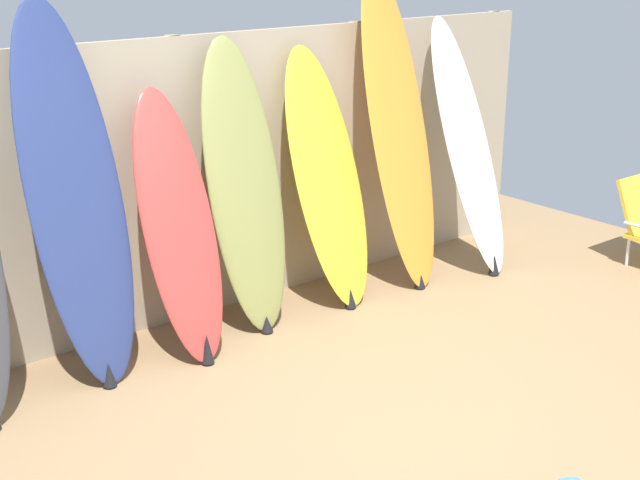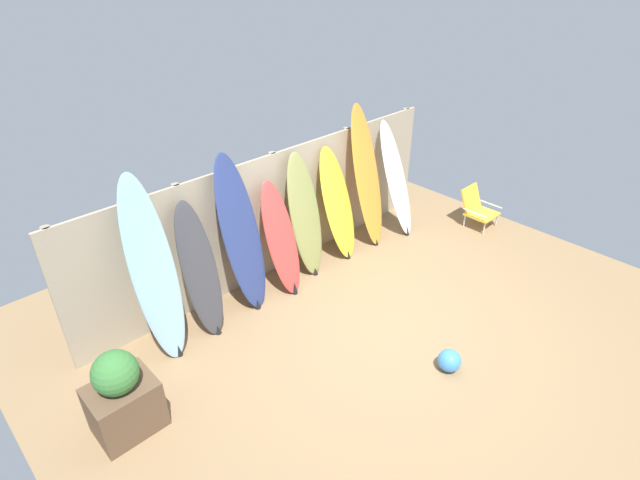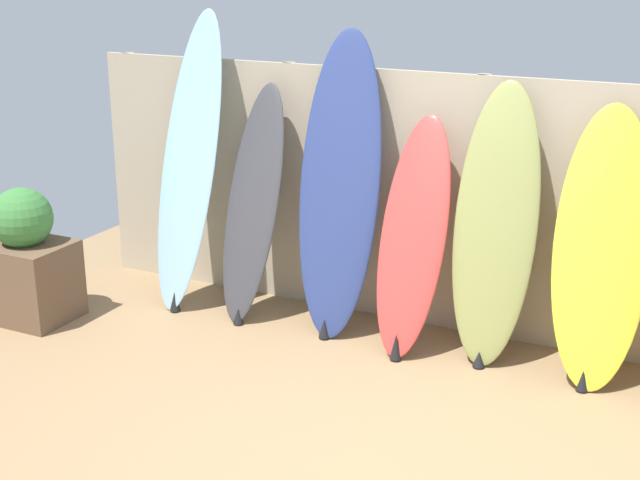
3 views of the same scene
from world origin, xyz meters
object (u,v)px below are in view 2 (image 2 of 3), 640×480
(surfboard_charcoal_1, at_px, (200,271))
(surfboard_red_3, at_px, (281,239))
(surfboard_navy_2, at_px, (241,235))
(surfboard_orange_6, at_px, (367,178))
(surfboard_white_7, at_px, (396,180))
(beach_ball, at_px, (449,361))
(surfboard_yellow_5, at_px, (338,205))
(beach_chair, at_px, (477,207))
(surfboard_skyblue_0, at_px, (153,272))
(surfboard_olive_4, at_px, (305,216))
(planter_box, at_px, (122,397))

(surfboard_charcoal_1, xyz_separation_m, surfboard_red_3, (1.23, -0.04, -0.06))
(surfboard_navy_2, distance_m, surfboard_orange_6, 2.37)
(surfboard_red_3, relative_size, surfboard_white_7, 0.85)
(surfboard_charcoal_1, xyz_separation_m, beach_ball, (1.56, -2.58, -0.70))
(surfboard_yellow_5, distance_m, surfboard_white_7, 1.23)
(surfboard_orange_6, bearing_deg, beach_chair, -29.34)
(surfboard_skyblue_0, relative_size, surfboard_charcoal_1, 1.29)
(surfboard_red_3, bearing_deg, beach_chair, -14.48)
(surfboard_red_3, relative_size, surfboard_yellow_5, 0.92)
(surfboard_red_3, height_order, surfboard_olive_4, surfboard_olive_4)
(surfboard_orange_6, xyz_separation_m, planter_box, (-4.46, -0.83, -0.65))
(surfboard_red_3, xyz_separation_m, surfboard_orange_6, (1.80, 0.07, 0.32))
(planter_box, bearing_deg, beach_chair, -1.43)
(beach_chair, bearing_deg, surfboard_orange_6, 138.45)
(surfboard_olive_4, distance_m, beach_chair, 3.24)
(surfboard_skyblue_0, relative_size, surfboard_yellow_5, 1.28)
(surfboard_navy_2, bearing_deg, planter_box, -158.09)
(surfboard_orange_6, distance_m, beach_ball, 3.14)
(surfboard_orange_6, height_order, planter_box, surfboard_orange_6)
(surfboard_skyblue_0, xyz_separation_m, surfboard_orange_6, (3.58, 0.01, 0.01))
(beach_ball, bearing_deg, beach_chair, 26.76)
(surfboard_skyblue_0, distance_m, surfboard_orange_6, 3.58)
(surfboard_charcoal_1, bearing_deg, surfboard_orange_6, 0.56)
(surfboard_navy_2, bearing_deg, beach_chair, -13.61)
(surfboard_yellow_5, height_order, beach_ball, surfboard_yellow_5)
(planter_box, bearing_deg, surfboard_yellow_5, 12.50)
(surfboard_skyblue_0, bearing_deg, planter_box, -137.16)
(surfboard_olive_4, distance_m, surfboard_yellow_5, 0.66)
(surfboard_skyblue_0, xyz_separation_m, planter_box, (-0.88, -0.82, -0.64))
(surfboard_red_3, relative_size, surfboard_olive_4, 0.86)
(beach_chair, relative_size, planter_box, 0.66)
(surfboard_navy_2, xyz_separation_m, surfboard_yellow_5, (1.75, 0.01, -0.19))
(surfboard_skyblue_0, bearing_deg, surfboard_red_3, -1.81)
(surfboard_skyblue_0, relative_size, surfboard_navy_2, 1.04)
(surfboard_navy_2, height_order, beach_ball, surfboard_navy_2)
(surfboard_navy_2, relative_size, surfboard_orange_6, 0.95)
(surfboard_skyblue_0, xyz_separation_m, surfboard_navy_2, (1.21, 0.02, -0.04))
(surfboard_skyblue_0, distance_m, surfboard_charcoal_1, 0.60)
(surfboard_skyblue_0, bearing_deg, surfboard_olive_4, 0.77)
(surfboard_red_3, distance_m, beach_ball, 2.64)
(surfboard_navy_2, xyz_separation_m, surfboard_red_3, (0.57, -0.08, -0.27))
(surfboard_olive_4, distance_m, beach_ball, 2.74)
(beach_chair, bearing_deg, surfboard_olive_4, 149.45)
(surfboard_navy_2, relative_size, surfboard_yellow_5, 1.23)
(beach_chair, xyz_separation_m, planter_box, (-6.21, 0.15, 0.11))
(beach_chair, height_order, beach_ball, beach_chair)
(surfboard_skyblue_0, relative_size, surfboard_orange_6, 0.99)
(surfboard_navy_2, distance_m, surfboard_olive_4, 1.10)
(surfboard_orange_6, bearing_deg, surfboard_navy_2, 179.68)
(surfboard_charcoal_1, bearing_deg, surfboard_skyblue_0, 178.11)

